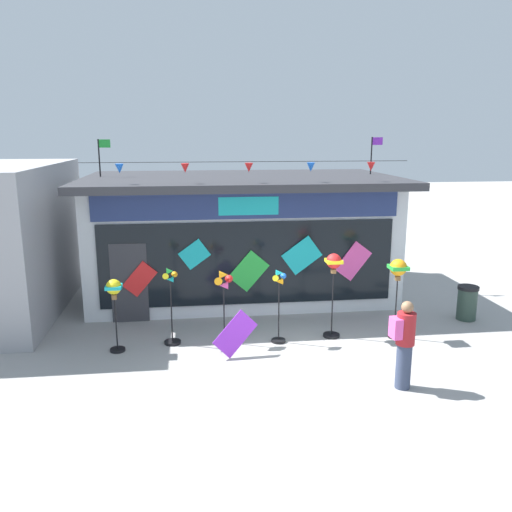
% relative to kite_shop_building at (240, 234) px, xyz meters
% --- Properties ---
extents(ground_plane, '(80.00, 80.00, 0.00)m').
position_rel_kite_shop_building_xyz_m(ground_plane, '(0.69, -5.72, -1.74)').
color(ground_plane, '#9E9B99').
extents(kite_shop_building, '(8.65, 5.28, 4.51)m').
position_rel_kite_shop_building_xyz_m(kite_shop_building, '(0.00, 0.00, 0.00)').
color(kite_shop_building, silver).
rests_on(kite_shop_building, ground_plane).
extents(wind_spinner_far_left, '(0.33, 0.33, 1.61)m').
position_rel_kite_shop_building_xyz_m(wind_spinner_far_left, '(-3.07, -4.12, -0.49)').
color(wind_spinner_far_left, black).
rests_on(wind_spinner_far_left, ground_plane).
extents(wind_spinner_left, '(0.37, 0.37, 1.76)m').
position_rel_kite_shop_building_xyz_m(wind_spinner_left, '(-1.90, -3.85, -0.84)').
color(wind_spinner_left, black).
rests_on(wind_spinner_left, ground_plane).
extents(wind_spinner_center_left, '(0.42, 0.37, 1.68)m').
position_rel_kite_shop_building_xyz_m(wind_spinner_center_left, '(-0.73, -3.94, -0.65)').
color(wind_spinner_center_left, black).
rests_on(wind_spinner_center_left, ground_plane).
extents(wind_spinner_center_right, '(0.34, 0.32, 1.70)m').
position_rel_kite_shop_building_xyz_m(wind_spinner_center_right, '(0.48, -4.06, -0.73)').
color(wind_spinner_center_right, black).
rests_on(wind_spinner_center_right, ground_plane).
extents(wind_spinner_right, '(0.38, 0.38, 1.98)m').
position_rel_kite_shop_building_xyz_m(wind_spinner_right, '(1.76, -3.86, -0.22)').
color(wind_spinner_right, black).
rests_on(wind_spinner_right, ground_plane).
extents(wind_spinner_far_right, '(0.39, 0.39, 1.87)m').
position_rel_kite_shop_building_xyz_m(wind_spinner_far_right, '(3.18, -4.10, -0.19)').
color(wind_spinner_far_right, black).
rests_on(wind_spinner_far_right, ground_plane).
extents(person_near_camera, '(0.46, 0.34, 1.68)m').
position_rel_kite_shop_building_xyz_m(person_near_camera, '(2.38, -6.50, -0.86)').
color(person_near_camera, '#333D56').
rests_on(person_near_camera, ground_plane).
extents(trash_bin, '(0.52, 0.52, 0.87)m').
position_rel_kite_shop_building_xyz_m(trash_bin, '(5.46, -3.14, -1.30)').
color(trash_bin, '#2D4238').
rests_on(trash_bin, ground_plane).
extents(display_kite_on_ground, '(0.99, 0.30, 0.99)m').
position_rel_kite_shop_building_xyz_m(display_kite_on_ground, '(-0.55, -4.68, -1.25)').
color(display_kite_on_ground, purple).
rests_on(display_kite_on_ground, ground_plane).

